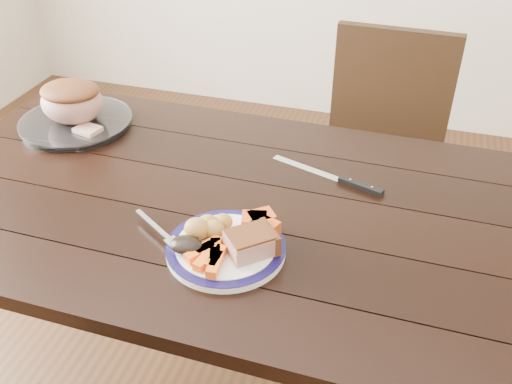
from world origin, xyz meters
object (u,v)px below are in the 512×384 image
(chair_far, at_px, (380,151))
(carving_knife, at_px, (347,181))
(serving_platter, at_px, (76,123))
(roast_joint, at_px, (72,102))
(dining_table, at_px, (228,228))
(fork, at_px, (162,232))
(dinner_plate, at_px, (226,249))
(pork_slice, at_px, (251,243))

(chair_far, distance_m, carving_knife, 0.63)
(serving_platter, relative_size, roast_joint, 1.74)
(dining_table, xyz_separation_m, fork, (-0.09, -0.19, 0.11))
(dining_table, distance_m, carving_knife, 0.33)
(fork, bearing_deg, chair_far, 99.56)
(dinner_plate, bearing_deg, fork, -179.39)
(dining_table, distance_m, chair_far, 0.81)
(serving_platter, height_order, roast_joint, roast_joint)
(pork_slice, bearing_deg, roast_joint, 148.58)
(roast_joint, distance_m, carving_knife, 0.83)
(dining_table, height_order, fork, fork)
(roast_joint, xyz_separation_m, carving_knife, (0.83, -0.07, -0.07))
(chair_far, height_order, dinner_plate, chair_far)
(chair_far, bearing_deg, fork, 68.52)
(serving_platter, bearing_deg, pork_slice, -31.42)
(serving_platter, relative_size, pork_slice, 3.35)
(serving_platter, height_order, fork, fork)
(dining_table, height_order, serving_platter, serving_platter)
(dinner_plate, height_order, fork, fork)
(chair_far, distance_m, serving_platter, 1.04)
(pork_slice, xyz_separation_m, carving_knife, (0.15, 0.35, -0.04))
(roast_joint, relative_size, carving_knife, 0.60)
(dining_table, xyz_separation_m, carving_knife, (0.27, 0.15, 0.10))
(roast_joint, bearing_deg, carving_knife, -4.74)
(dining_table, relative_size, roast_joint, 8.69)
(chair_far, xyz_separation_m, roast_joint, (-0.87, -0.51, 0.30))
(dining_table, xyz_separation_m, roast_joint, (-0.56, 0.22, 0.17))
(pork_slice, bearing_deg, dining_table, 122.25)
(chair_far, distance_m, roast_joint, 1.06)
(chair_far, xyz_separation_m, dinner_plate, (-0.25, -0.93, 0.23))
(dinner_plate, xyz_separation_m, pork_slice, (0.06, -0.00, 0.03))
(serving_platter, height_order, carving_knife, serving_platter)
(pork_slice, relative_size, roast_joint, 0.52)
(dining_table, xyz_separation_m, chair_far, (0.31, 0.74, -0.13))
(dinner_plate, relative_size, serving_platter, 0.81)
(serving_platter, bearing_deg, fork, -41.17)
(pork_slice, bearing_deg, fork, 179.12)
(dining_table, relative_size, serving_platter, 4.98)
(chair_far, relative_size, fork, 5.85)
(fork, bearing_deg, dinner_plate, 33.48)
(chair_far, xyz_separation_m, carving_knife, (-0.04, -0.58, 0.23))
(chair_far, height_order, serving_platter, chair_far)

